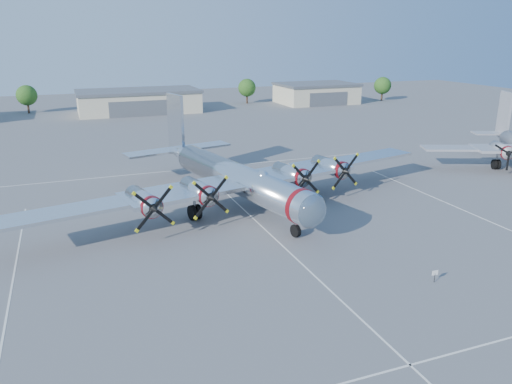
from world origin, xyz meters
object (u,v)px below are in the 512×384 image
object	(u,v)px
tree_far_east	(383,86)
main_bomber_b29	(233,204)
tree_east	(247,88)
hangar_center	(139,101)
tree_west	(27,95)
hangar_east	(316,93)
info_placard	(435,274)

from	to	relation	value
tree_far_east	main_bomber_b29	bearing A→B (deg)	-133.84
tree_east	main_bomber_b29	bearing A→B (deg)	-111.03
tree_far_east	hangar_center	bearing A→B (deg)	178.35
hangar_center	tree_far_east	world-z (taller)	tree_far_east
tree_west	tree_east	world-z (taller)	same
hangar_center	main_bomber_b29	world-z (taller)	hangar_center
tree_west	tree_east	size ratio (longest dim) A/B	1.00
hangar_east	tree_east	xyz separation A→B (m)	(-18.00, 6.04, 1.51)
tree_far_east	main_bomber_b29	xyz separation A→B (m)	(-68.51, -71.34, -4.22)
tree_east	main_bomber_b29	distance (m)	85.10
hangar_center	tree_far_east	distance (m)	68.05
info_placard	hangar_center	bearing A→B (deg)	96.27
hangar_east	main_bomber_b29	size ratio (longest dim) A/B	0.42
tree_far_east	info_placard	bearing A→B (deg)	-122.44
hangar_east	info_placard	xyz separation A→B (m)	(-39.98, -96.34, -2.02)
hangar_east	main_bomber_b29	world-z (taller)	hangar_east
tree_far_east	info_placard	distance (m)	111.88
tree_west	info_placard	xyz separation A→B (m)	(33.02, -104.37, -3.53)
tree_east	tree_far_east	xyz separation A→B (m)	(38.00, -8.00, 0.00)
main_bomber_b29	info_placard	bearing A→B (deg)	-82.22
tree_west	main_bomber_b29	bearing A→B (deg)	-73.24
main_bomber_b29	info_placard	xyz separation A→B (m)	(8.53, -23.04, 0.69)
tree_far_east	tree_west	bearing A→B (deg)	173.86
hangar_east	tree_east	world-z (taller)	tree_east
tree_west	hangar_center	bearing A→B (deg)	-17.82
hangar_center	tree_west	distance (m)	26.30
hangar_east	info_placard	world-z (taller)	hangar_east
tree_west	info_placard	world-z (taller)	tree_west
hangar_east	tree_far_east	xyz separation A→B (m)	(20.00, -1.96, 1.51)
hangar_center	tree_far_east	xyz separation A→B (m)	(68.00, -1.96, 1.51)
hangar_center	hangar_east	distance (m)	48.00
tree_west	main_bomber_b29	distance (m)	85.05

